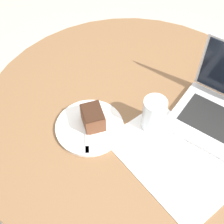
{
  "coord_description": "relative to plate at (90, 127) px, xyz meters",
  "views": [
    {
      "loc": [
        -0.23,
        0.65,
        1.62
      ],
      "look_at": [
        0.05,
        0.07,
        0.79
      ],
      "focal_mm": 50.0,
      "sensor_mm": 36.0,
      "label": 1
    }
  ],
  "objects": [
    {
      "name": "paper_document",
      "position": [
        -0.29,
        -0.01,
        -0.0
      ],
      "size": [
        0.47,
        0.41,
        0.0
      ],
      "rotation": [
        0.0,
        0.0,
        -0.45
      ],
      "color": "white",
      "rests_on": "dining_table"
    },
    {
      "name": "ground_plane",
      "position": [
        -0.1,
        -0.13,
        -0.76
      ],
      "size": [
        12.0,
        12.0,
        0.0
      ],
      "primitive_type": "plane",
      "color": "#B7AD9E"
    },
    {
      "name": "dining_table",
      "position": [
        -0.1,
        -0.13,
        -0.15
      ],
      "size": [
        1.1,
        1.1,
        0.75
      ],
      "color": "brown",
      "rests_on": "ground_plane"
    },
    {
      "name": "fork",
      "position": [
        -0.01,
        0.04,
        0.01
      ],
      "size": [
        0.1,
        0.16,
        0.0
      ],
      "rotation": [
        0.0,
        0.0,
        8.38
      ],
      "color": "silver",
      "rests_on": "plate"
    },
    {
      "name": "plate",
      "position": [
        0.0,
        0.0,
        0.0
      ],
      "size": [
        0.23,
        0.23,
        0.01
      ],
      "color": "white",
      "rests_on": "dining_table"
    },
    {
      "name": "water_glass",
      "position": [
        -0.19,
        -0.1,
        0.06
      ],
      "size": [
        0.08,
        0.08,
        0.12
      ],
      "color": "silver",
      "rests_on": "dining_table"
    },
    {
      "name": "cake_slice",
      "position": [
        -0.01,
        -0.01,
        0.04
      ],
      "size": [
        0.11,
        0.11,
        0.07
      ],
      "rotation": [
        0.0,
        0.0,
        5.47
      ],
      "color": "brown",
      "rests_on": "plate"
    }
  ]
}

